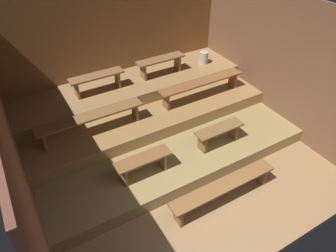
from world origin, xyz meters
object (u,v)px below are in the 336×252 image
object	(u,v)px
bench_lower_right	(219,132)
bench_upper_left	(97,79)
bench_middle_left	(91,119)
bench_lower_left	(143,162)
bench_upper_right	(161,62)
bench_floor_center	(223,188)
bench_middle_right	(201,84)
pail_upper	(204,58)

from	to	relation	value
bench_lower_right	bench_upper_left	size ratio (longest dim) A/B	0.87
bench_middle_left	bench_upper_left	world-z (taller)	bench_upper_left
bench_lower_left	bench_upper_right	bearing A→B (deg)	54.19
bench_lower_left	bench_upper_left	world-z (taller)	bench_upper_left
bench_floor_center	bench_middle_right	bearing A→B (deg)	63.98
bench_middle_left	bench_upper_right	size ratio (longest dim) A/B	1.78
bench_upper_left	bench_floor_center	bearing A→B (deg)	-73.64
bench_middle_right	bench_upper_left	bearing A→B (deg)	155.20
bench_middle_left	bench_middle_right	xyz separation A→B (m)	(2.51, 0.00, 0.00)
bench_lower_left	bench_middle_right	distance (m)	2.42
bench_lower_left	bench_upper_right	size ratio (longest dim) A/B	0.87
bench_upper_left	pail_upper	bearing A→B (deg)	-0.85
bench_lower_right	bench_upper_left	world-z (taller)	bench_upper_left
bench_middle_left	bench_upper_right	bearing A→B (deg)	24.80
bench_floor_center	bench_middle_left	distance (m)	2.69
bench_upper_left	bench_upper_right	bearing A→B (deg)	0.00
bench_upper_right	bench_floor_center	bearing A→B (deg)	-100.65
bench_floor_center	bench_middle_right	size ratio (longest dim) A/B	0.98
bench_lower_left	bench_upper_right	xyz separation A→B (m)	(1.57, 2.17, 0.54)
bench_middle_left	bench_upper_left	xyz separation A→B (m)	(0.49, 0.93, 0.24)
bench_floor_center	bench_lower_left	distance (m)	1.40
bench_lower_right	bench_middle_left	xyz separation A→B (m)	(-2.06, 1.24, 0.30)
bench_middle_right	bench_upper_left	distance (m)	2.23
bench_upper_left	pail_upper	xyz separation A→B (m)	(2.70, -0.04, -0.15)
bench_lower_left	bench_middle_right	bearing A→B (deg)	31.08
bench_middle_right	pail_upper	size ratio (longest dim) A/B	6.97
bench_lower_right	bench_upper_right	xyz separation A→B (m)	(-0.05, 2.17, 0.54)
bench_floor_center	pail_upper	world-z (taller)	pail_upper
bench_middle_right	bench_upper_right	world-z (taller)	bench_upper_right
bench_middle_left	pail_upper	bearing A→B (deg)	15.56
bench_floor_center	bench_upper_left	world-z (taller)	bench_upper_left
bench_upper_left	bench_upper_right	world-z (taller)	same
bench_middle_left	bench_upper_right	xyz separation A→B (m)	(2.01, 0.93, 0.24)
bench_lower_left	bench_upper_left	bearing A→B (deg)	88.77
bench_middle_left	pail_upper	size ratio (longest dim) A/B	6.97
pail_upper	bench_floor_center	bearing A→B (deg)	-119.70
bench_upper_left	bench_middle_left	bearing A→B (deg)	-117.93
bench_lower_right	bench_middle_left	size ratio (longest dim) A/B	0.49
bench_lower_left	bench_lower_right	world-z (taller)	same
bench_lower_right	bench_middle_right	xyz separation A→B (m)	(0.45, 1.24, 0.30)
bench_floor_center	bench_middle_right	world-z (taller)	bench_middle_right
bench_lower_right	bench_upper_right	distance (m)	2.24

